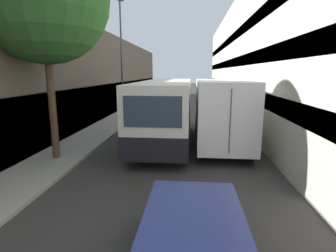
{
  "coord_description": "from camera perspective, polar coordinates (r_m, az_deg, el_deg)",
  "views": [
    {
      "loc": [
        0.86,
        0.64,
        3.55
      ],
      "look_at": [
        0.0,
        10.1,
        1.6
      ],
      "focal_mm": 28.0,
      "sensor_mm": 36.0,
      "label": 1
    }
  ],
  "objects": [
    {
      "name": "sidewalk_left",
      "position": [
        15.76,
        -15.39,
        -1.6
      ],
      "size": [
        2.2,
        60.0,
        0.13
      ],
      "color": "#9E998E",
      "rests_on": "ground_plane"
    },
    {
      "name": "building_right_apartment",
      "position": [
        15.06,
        22.98,
        14.59
      ],
      "size": [
        2.4,
        60.0,
        9.19
      ],
      "color": "beige",
      "rests_on": "ground_plane"
    },
    {
      "name": "building_left_shopfront",
      "position": [
        16.3,
        -23.31,
        8.81
      ],
      "size": [
        2.4,
        60.0,
        6.65
      ],
      "color": "#51473D",
      "rests_on": "ground_plane"
    },
    {
      "name": "box_truck",
      "position": [
        13.02,
        11.31,
        3.21
      ],
      "size": [
        2.31,
        7.2,
        3.19
      ],
      "color": "silver",
      "rests_on": "ground_plane"
    },
    {
      "name": "bus",
      "position": [
        13.97,
        -0.28,
        3.78
      ],
      "size": [
        2.48,
        10.21,
        3.11
      ],
      "color": "silver",
      "rests_on": "ground_plane"
    },
    {
      "name": "street_lamp",
      "position": [
        18.14,
        -10.21,
        17.99
      ],
      "size": [
        0.36,
        0.8,
        8.15
      ],
      "color": "#38383D",
      "rests_on": "sidewalk_left"
    },
    {
      "name": "car_hatchback",
      "position": [
        4.75,
        5.45,
        -25.42
      ],
      "size": [
        1.83,
        4.34,
        1.34
      ],
      "color": "navy",
      "rests_on": "ground_plane"
    },
    {
      "name": "ground_plane",
      "position": [
        14.81,
        1.69,
        -2.27
      ],
      "size": [
        150.0,
        150.0,
        0.0
      ],
      "primitive_type": "plane",
      "color": "#33302D"
    }
  ]
}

